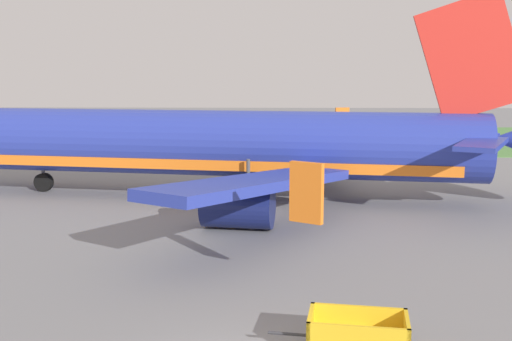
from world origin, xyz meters
TOP-DOWN VIEW (x-y plane):
  - grass_strip at (0.00, 51.81)m, footprint 220.00×28.00m
  - airplane at (-1.57, 20.59)m, footprint 37.61×30.32m
  - baggage_cart_second_in_row at (2.91, 1.12)m, footprint 3.62×1.76m

SIDE VIEW (x-z plane):
  - grass_strip at x=0.00m, z-range 0.00..0.06m
  - baggage_cart_second_in_row at x=2.91m, z-range 0.07..1.14m
  - airplane at x=-1.57m, z-range -2.62..8.72m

